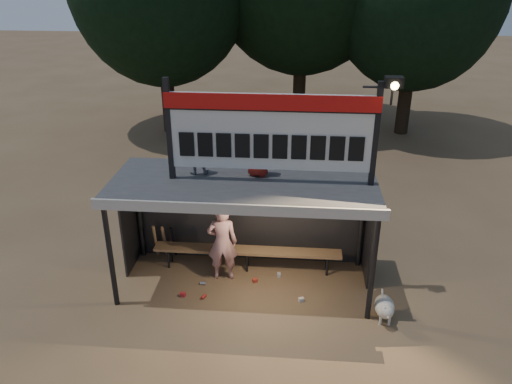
# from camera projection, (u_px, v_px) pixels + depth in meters

# --- Properties ---
(ground) EXTENTS (80.00, 80.00, 0.00)m
(ground) POSITION_uv_depth(u_px,v_px,m) (245.00, 283.00, 10.32)
(ground) COLOR brown
(ground) RESTS_ON ground
(player) EXTENTS (0.66, 0.47, 1.69)m
(player) POSITION_uv_depth(u_px,v_px,m) (222.00, 242.00, 10.16)
(player) COLOR silver
(player) RESTS_ON ground
(child_a) EXTENTS (0.52, 0.45, 0.93)m
(child_a) POSITION_uv_depth(u_px,v_px,m) (196.00, 151.00, 9.46)
(child_a) COLOR slate
(child_a) RESTS_ON dugout_shelter
(child_b) EXTENTS (0.57, 0.43, 1.06)m
(child_b) POSITION_uv_depth(u_px,v_px,m) (258.00, 149.00, 9.35)
(child_b) COLOR maroon
(child_b) RESTS_ON dugout_shelter
(dugout_shelter) EXTENTS (5.10, 2.08, 2.32)m
(dugout_shelter) POSITION_uv_depth(u_px,v_px,m) (245.00, 197.00, 9.77)
(dugout_shelter) COLOR #38383A
(dugout_shelter) RESTS_ON ground
(scoreboard_assembly) EXTENTS (4.10, 0.27, 1.99)m
(scoreboard_assembly) POSITION_uv_depth(u_px,v_px,m) (274.00, 130.00, 8.87)
(scoreboard_assembly) COLOR black
(scoreboard_assembly) RESTS_ON dugout_shelter
(bench) EXTENTS (4.00, 0.35, 0.48)m
(bench) POSITION_uv_depth(u_px,v_px,m) (247.00, 251.00, 10.64)
(bench) COLOR olive
(bench) RESTS_ON ground
(dog) EXTENTS (0.36, 0.81, 0.49)m
(dog) POSITION_uv_depth(u_px,v_px,m) (385.00, 307.00, 9.14)
(dog) COLOR beige
(dog) RESTS_ON ground
(bats) EXTENTS (0.47, 0.32, 0.84)m
(bats) POSITION_uv_depth(u_px,v_px,m) (165.00, 241.00, 11.02)
(bats) COLOR olive
(bats) RESTS_ON ground
(litter) EXTENTS (2.46, 1.46, 0.08)m
(litter) POSITION_uv_depth(u_px,v_px,m) (235.00, 284.00, 10.23)
(litter) COLOR red
(litter) RESTS_ON ground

